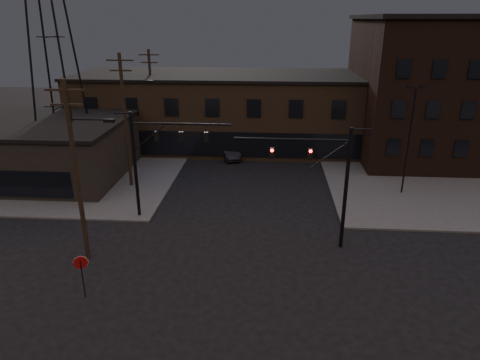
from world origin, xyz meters
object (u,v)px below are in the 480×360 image
at_px(parked_car_lot_b, 414,165).
at_px(car_crossing, 229,151).
at_px(traffic_signal_near, 328,176).
at_px(stop_sign, 81,267).
at_px(traffic_signal_far, 152,154).
at_px(parked_car_lot_a, 404,155).

relative_size(parked_car_lot_b, car_crossing, 0.93).
height_order(traffic_signal_near, car_crossing, traffic_signal_near).
xyz_separation_m(stop_sign, car_crossing, (5.37, 24.96, -1.09)).
relative_size(stop_sign, parked_car_lot_b, 0.58).
relative_size(traffic_signal_far, car_crossing, 1.75).
relative_size(parked_car_lot_a, parked_car_lot_b, 1.10).
height_order(traffic_signal_near, stop_sign, traffic_signal_near).
distance_m(traffic_signal_far, parked_car_lot_b, 25.43).
xyz_separation_m(traffic_signal_near, parked_car_lot_a, (10.08, 17.95, -3.99)).
distance_m(traffic_signal_near, car_crossing, 20.56).
relative_size(traffic_signal_near, car_crossing, 1.75).
bearing_deg(parked_car_lot_a, parked_car_lot_b, -175.58).
bearing_deg(traffic_signal_near, parked_car_lot_b, 55.72).
bearing_deg(car_crossing, traffic_signal_far, -124.09).
bearing_deg(parked_car_lot_a, traffic_signal_near, 152.52).
height_order(traffic_signal_far, parked_car_lot_a, traffic_signal_far).
distance_m(traffic_signal_near, traffic_signal_far, 12.57).
distance_m(parked_car_lot_a, car_crossing, 18.08).
height_order(parked_car_lot_b, car_crossing, car_crossing).
bearing_deg(traffic_signal_far, parked_car_lot_a, 33.11).
bearing_deg(traffic_signal_near, stop_sign, -154.10).
distance_m(parked_car_lot_b, car_crossing, 18.53).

